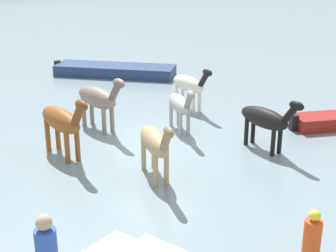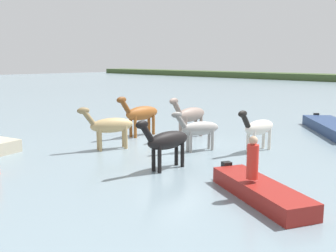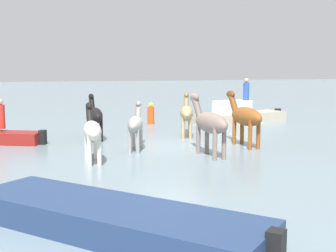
{
  "view_description": "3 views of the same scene",
  "coord_description": "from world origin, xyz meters",
  "px_view_note": "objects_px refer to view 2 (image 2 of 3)",
  "views": [
    {
      "loc": [
        -8.83,
        -11.93,
        5.9
      ],
      "look_at": [
        -0.11,
        -0.86,
        0.82
      ],
      "focal_mm": 52.61,
      "sensor_mm": 36.0,
      "label": 1
    },
    {
      "loc": [
        11.41,
        -11.94,
        3.78
      ],
      "look_at": [
        0.15,
        -0.37,
        1.0
      ],
      "focal_mm": 41.31,
      "sensor_mm": 36.0,
      "label": 2
    },
    {
      "loc": [
        5.32,
        16.18,
        2.95
      ],
      "look_at": [
        0.01,
        0.02,
        0.8
      ],
      "focal_mm": 49.18,
      "sensor_mm": 36.0,
      "label": 3
    }
  ],
  "objects_px": {
    "horse_dun_straggler": "(141,114)",
    "boat_launch_far": "(334,129)",
    "horse_rear_stallion": "(190,115)",
    "horse_mid_herd": "(166,141)",
    "horse_gray_outer": "(199,129)",
    "person_boatman_standing": "(253,159)",
    "boat_motor_center": "(259,193)",
    "horse_chestnut_trailing": "(110,126)",
    "horse_pinto_flank": "(258,128)"
  },
  "relations": [
    {
      "from": "horse_chestnut_trailing",
      "to": "horse_pinto_flank",
      "type": "height_order",
      "value": "horse_chestnut_trailing"
    },
    {
      "from": "horse_dun_straggler",
      "to": "boat_motor_center",
      "type": "relative_size",
      "value": 0.69
    },
    {
      "from": "horse_rear_stallion",
      "to": "person_boatman_standing",
      "type": "height_order",
      "value": "horse_rear_stallion"
    },
    {
      "from": "horse_gray_outer",
      "to": "boat_motor_center",
      "type": "relative_size",
      "value": 0.57
    },
    {
      "from": "horse_dun_straggler",
      "to": "boat_motor_center",
      "type": "xyz_separation_m",
      "value": [
        8.97,
        -3.67,
        -0.98
      ]
    },
    {
      "from": "horse_dun_straggler",
      "to": "horse_pinto_flank",
      "type": "height_order",
      "value": "horse_dun_straggler"
    },
    {
      "from": "horse_pinto_flank",
      "to": "boat_launch_far",
      "type": "relative_size",
      "value": 0.43
    },
    {
      "from": "horse_dun_straggler",
      "to": "horse_mid_herd",
      "type": "xyz_separation_m",
      "value": [
        5.12,
        -3.39,
        -0.11
      ]
    },
    {
      "from": "horse_chestnut_trailing",
      "to": "horse_mid_herd",
      "type": "relative_size",
      "value": 1.0
    },
    {
      "from": "boat_launch_far",
      "to": "horse_mid_herd",
      "type": "bearing_deg",
      "value": -48.2
    },
    {
      "from": "horse_dun_straggler",
      "to": "boat_launch_far",
      "type": "relative_size",
      "value": 0.48
    },
    {
      "from": "horse_dun_straggler",
      "to": "horse_pinto_flank",
      "type": "bearing_deg",
      "value": 100.32
    },
    {
      "from": "person_boatman_standing",
      "to": "horse_dun_straggler",
      "type": "bearing_deg",
      "value": 156.75
    },
    {
      "from": "horse_chestnut_trailing",
      "to": "horse_pinto_flank",
      "type": "bearing_deg",
      "value": 150.62
    },
    {
      "from": "horse_gray_outer",
      "to": "person_boatman_standing",
      "type": "xyz_separation_m",
      "value": [
        4.65,
        -3.3,
        0.17
      ]
    },
    {
      "from": "horse_gray_outer",
      "to": "horse_rear_stallion",
      "type": "xyz_separation_m",
      "value": [
        -2.09,
        1.84,
        0.18
      ]
    },
    {
      "from": "horse_pinto_flank",
      "to": "boat_launch_far",
      "type": "xyz_separation_m",
      "value": [
        0.66,
        6.4,
        -0.81
      ]
    },
    {
      "from": "horse_rear_stallion",
      "to": "person_boatman_standing",
      "type": "distance_m",
      "value": 8.47
    },
    {
      "from": "horse_rear_stallion",
      "to": "person_boatman_standing",
      "type": "bearing_deg",
      "value": 49.16
    },
    {
      "from": "horse_mid_herd",
      "to": "horse_pinto_flank",
      "type": "distance_m",
      "value": 4.64
    },
    {
      "from": "horse_dun_straggler",
      "to": "boat_launch_far",
      "type": "distance_m",
      "value": 10.1
    },
    {
      "from": "horse_chestnut_trailing",
      "to": "boat_motor_center",
      "type": "distance_m",
      "value": 7.79
    },
    {
      "from": "horse_rear_stallion",
      "to": "horse_mid_herd",
      "type": "relative_size",
      "value": 1.11
    },
    {
      "from": "horse_dun_straggler",
      "to": "person_boatman_standing",
      "type": "xyz_separation_m",
      "value": [
        8.78,
        -3.77,
        -0.02
      ]
    },
    {
      "from": "horse_gray_outer",
      "to": "horse_dun_straggler",
      "type": "distance_m",
      "value": 4.16
    },
    {
      "from": "horse_mid_herd",
      "to": "boat_motor_center",
      "type": "xyz_separation_m",
      "value": [
        3.86,
        -0.28,
        -0.86
      ]
    },
    {
      "from": "horse_gray_outer",
      "to": "horse_chestnut_trailing",
      "type": "distance_m",
      "value": 3.74
    },
    {
      "from": "horse_dun_straggler",
      "to": "horse_chestnut_trailing",
      "type": "bearing_deg",
      "value": 22.9
    },
    {
      "from": "horse_rear_stallion",
      "to": "person_boatman_standing",
      "type": "relative_size",
      "value": 2.22
    },
    {
      "from": "horse_chestnut_trailing",
      "to": "horse_rear_stallion",
      "type": "xyz_separation_m",
      "value": [
        0.77,
        4.25,
        0.1
      ]
    },
    {
      "from": "horse_gray_outer",
      "to": "horse_pinto_flank",
      "type": "distance_m",
      "value": 2.46
    },
    {
      "from": "boat_motor_center",
      "to": "person_boatman_standing",
      "type": "distance_m",
      "value": 0.98
    },
    {
      "from": "horse_chestnut_trailing",
      "to": "horse_pinto_flank",
      "type": "relative_size",
      "value": 1.02
    },
    {
      "from": "horse_pinto_flank",
      "to": "boat_motor_center",
      "type": "bearing_deg",
      "value": 35.86
    },
    {
      "from": "horse_mid_herd",
      "to": "horse_gray_outer",
      "type": "bearing_deg",
      "value": -159.82
    },
    {
      "from": "boat_motor_center",
      "to": "boat_launch_far",
      "type": "xyz_separation_m",
      "value": [
        -2.37,
        11.25,
        0.03
      ]
    },
    {
      "from": "horse_dun_straggler",
      "to": "horse_mid_herd",
      "type": "height_order",
      "value": "horse_dun_straggler"
    },
    {
      "from": "horse_gray_outer",
      "to": "horse_rear_stallion",
      "type": "distance_m",
      "value": 2.79
    },
    {
      "from": "boat_launch_far",
      "to": "person_boatman_standing",
      "type": "xyz_separation_m",
      "value": [
        2.17,
        -11.35,
        0.92
      ]
    },
    {
      "from": "horse_dun_straggler",
      "to": "person_boatman_standing",
      "type": "distance_m",
      "value": 9.55
    },
    {
      "from": "horse_chestnut_trailing",
      "to": "person_boatman_standing",
      "type": "height_order",
      "value": "horse_chestnut_trailing"
    },
    {
      "from": "horse_pinto_flank",
      "to": "horse_gray_outer",
      "type": "bearing_deg",
      "value": -43.79
    },
    {
      "from": "boat_motor_center",
      "to": "person_boatman_standing",
      "type": "bearing_deg",
      "value": -126.1
    },
    {
      "from": "horse_rear_stallion",
      "to": "horse_mid_herd",
      "type": "distance_m",
      "value": 5.66
    },
    {
      "from": "horse_gray_outer",
      "to": "horse_chestnut_trailing",
      "type": "xyz_separation_m",
      "value": [
        -2.86,
        -2.41,
        0.08
      ]
    },
    {
      "from": "horse_dun_straggler",
      "to": "person_boatman_standing",
      "type": "relative_size",
      "value": 2.22
    },
    {
      "from": "horse_dun_straggler",
      "to": "boat_launch_far",
      "type": "xyz_separation_m",
      "value": [
        6.6,
        7.58,
        -0.94
      ]
    },
    {
      "from": "horse_gray_outer",
      "to": "horse_rear_stallion",
      "type": "bearing_deg",
      "value": -110.3
    },
    {
      "from": "boat_motor_center",
      "to": "boat_launch_far",
      "type": "distance_m",
      "value": 11.5
    },
    {
      "from": "horse_pinto_flank",
      "to": "horse_mid_herd",
      "type": "bearing_deg",
      "value": -6.4
    }
  ]
}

